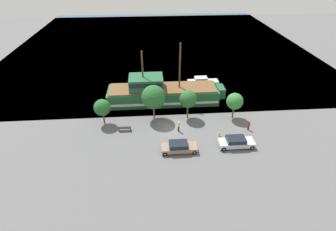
{
  "coord_description": "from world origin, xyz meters",
  "views": [
    {
      "loc": [
        -3.03,
        -32.9,
        23.63
      ],
      "look_at": [
        -0.41,
        2.0,
        1.2
      ],
      "focal_mm": 28.0,
      "sensor_mm": 36.0,
      "label": 1
    }
  ],
  "objects_px": {
    "moored_boat_dockside": "(202,82)",
    "bench_promenade_east": "(125,128)",
    "parked_car_curb_front": "(179,147)",
    "pedestrian_walking_far": "(249,125)",
    "fire_hydrant": "(219,134)",
    "pedestrian_walking_near": "(179,126)",
    "pirate_ship": "(161,93)",
    "parked_car_curb_mid": "(236,142)"
  },
  "relations": [
    {
      "from": "pedestrian_walking_far",
      "to": "pirate_ship",
      "type": "bearing_deg",
      "value": 142.68
    },
    {
      "from": "parked_car_curb_front",
      "to": "parked_car_curb_mid",
      "type": "xyz_separation_m",
      "value": [
        8.11,
        0.43,
        0.03
      ]
    },
    {
      "from": "parked_car_curb_mid",
      "to": "pedestrian_walking_near",
      "type": "relative_size",
      "value": 2.74
    },
    {
      "from": "parked_car_curb_mid",
      "to": "pedestrian_walking_near",
      "type": "xyz_separation_m",
      "value": [
        -7.64,
        4.2,
        0.19
      ]
    },
    {
      "from": "pirate_ship",
      "to": "pedestrian_walking_far",
      "type": "height_order",
      "value": "pirate_ship"
    },
    {
      "from": "pirate_ship",
      "to": "moored_boat_dockside",
      "type": "distance_m",
      "value": 10.76
    },
    {
      "from": "pirate_ship",
      "to": "parked_car_curb_mid",
      "type": "xyz_separation_m",
      "value": [
        9.81,
        -13.59,
        -1.08
      ]
    },
    {
      "from": "pirate_ship",
      "to": "bench_promenade_east",
      "type": "bearing_deg",
      "value": -125.02
    },
    {
      "from": "pirate_ship",
      "to": "bench_promenade_east",
      "type": "relative_size",
      "value": 10.83
    },
    {
      "from": "parked_car_curb_mid",
      "to": "bench_promenade_east",
      "type": "height_order",
      "value": "parked_car_curb_mid"
    },
    {
      "from": "moored_boat_dockside",
      "to": "parked_car_curb_front",
      "type": "height_order",
      "value": "moored_boat_dockside"
    },
    {
      "from": "moored_boat_dockside",
      "to": "bench_promenade_east",
      "type": "bearing_deg",
      "value": -134.98
    },
    {
      "from": "moored_boat_dockside",
      "to": "parked_car_curb_front",
      "type": "distance_m",
      "value": 21.38
    },
    {
      "from": "moored_boat_dockside",
      "to": "parked_car_curb_mid",
      "type": "height_order",
      "value": "moored_boat_dockside"
    },
    {
      "from": "parked_car_curb_front",
      "to": "pedestrian_walking_far",
      "type": "height_order",
      "value": "pedestrian_walking_far"
    },
    {
      "from": "pirate_ship",
      "to": "moored_boat_dockside",
      "type": "bearing_deg",
      "value": 35.18
    },
    {
      "from": "pirate_ship",
      "to": "parked_car_curb_mid",
      "type": "height_order",
      "value": "pirate_ship"
    },
    {
      "from": "pirate_ship",
      "to": "moored_boat_dockside",
      "type": "height_order",
      "value": "pirate_ship"
    },
    {
      "from": "parked_car_curb_front",
      "to": "pedestrian_walking_near",
      "type": "height_order",
      "value": "pedestrian_walking_near"
    },
    {
      "from": "fire_hydrant",
      "to": "pedestrian_walking_near",
      "type": "distance_m",
      "value": 6.17
    },
    {
      "from": "moored_boat_dockside",
      "to": "pedestrian_walking_near",
      "type": "bearing_deg",
      "value": -112.93
    },
    {
      "from": "bench_promenade_east",
      "to": "pedestrian_walking_far",
      "type": "relative_size",
      "value": 1.21
    },
    {
      "from": "bench_promenade_east",
      "to": "pedestrian_walking_near",
      "type": "relative_size",
      "value": 1.07
    },
    {
      "from": "fire_hydrant",
      "to": "pirate_ship",
      "type": "bearing_deg",
      "value": 125.96
    },
    {
      "from": "parked_car_curb_mid",
      "to": "bench_promenade_east",
      "type": "bearing_deg",
      "value": 162.74
    },
    {
      "from": "parked_car_curb_front",
      "to": "parked_car_curb_mid",
      "type": "bearing_deg",
      "value": 3.03
    },
    {
      "from": "bench_promenade_east",
      "to": "pedestrian_walking_far",
      "type": "height_order",
      "value": "pedestrian_walking_far"
    },
    {
      "from": "pirate_ship",
      "to": "parked_car_curb_front",
      "type": "xyz_separation_m",
      "value": [
        1.69,
        -14.02,
        -1.1
      ]
    },
    {
      "from": "parked_car_curb_mid",
      "to": "pedestrian_walking_far",
      "type": "distance_m",
      "value": 4.87
    },
    {
      "from": "fire_hydrant",
      "to": "pedestrian_walking_far",
      "type": "xyz_separation_m",
      "value": [
        4.81,
        1.3,
        0.39
      ]
    },
    {
      "from": "parked_car_curb_mid",
      "to": "moored_boat_dockside",
      "type": "bearing_deg",
      "value": 93.08
    },
    {
      "from": "fire_hydrant",
      "to": "pedestrian_walking_near",
      "type": "bearing_deg",
      "value": 163.7
    },
    {
      "from": "parked_car_curb_front",
      "to": "fire_hydrant",
      "type": "height_order",
      "value": "parked_car_curb_front"
    },
    {
      "from": "parked_car_curb_mid",
      "to": "bench_promenade_east",
      "type": "xyz_separation_m",
      "value": [
        -15.87,
        4.93,
        -0.29
      ]
    },
    {
      "from": "pirate_ship",
      "to": "pedestrian_walking_near",
      "type": "distance_m",
      "value": 9.68
    },
    {
      "from": "parked_car_curb_mid",
      "to": "fire_hydrant",
      "type": "relative_size",
      "value": 6.46
    },
    {
      "from": "fire_hydrant",
      "to": "bench_promenade_east",
      "type": "xyz_separation_m",
      "value": [
        -14.13,
        2.46,
        0.04
      ]
    },
    {
      "from": "moored_boat_dockside",
      "to": "fire_hydrant",
      "type": "distance_m",
      "value": 17.3
    },
    {
      "from": "pedestrian_walking_near",
      "to": "pedestrian_walking_far",
      "type": "xyz_separation_m",
      "value": [
        10.72,
        -0.42,
        -0.12
      ]
    },
    {
      "from": "moored_boat_dockside",
      "to": "pedestrian_walking_far",
      "type": "distance_m",
      "value": 16.51
    },
    {
      "from": "parked_car_curb_front",
      "to": "pedestrian_walking_near",
      "type": "bearing_deg",
      "value": 84.2
    },
    {
      "from": "moored_boat_dockside",
      "to": "pirate_ship",
      "type": "bearing_deg",
      "value": -144.82
    }
  ]
}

